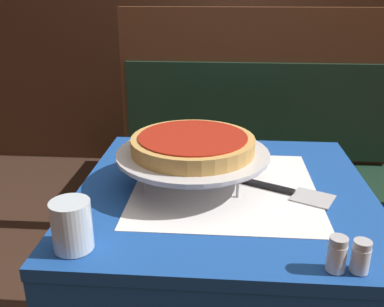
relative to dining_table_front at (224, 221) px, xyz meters
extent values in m
cube|color=#194799|center=(0.00, 0.00, 0.09)|extent=(0.79, 0.79, 0.03)
cube|color=white|center=(0.00, 0.00, 0.10)|extent=(0.49, 0.49, 0.00)
cube|color=#194799|center=(0.00, 0.00, 0.01)|extent=(0.79, 0.79, 0.13)
cube|color=#4C331E|center=(-0.36, 0.36, -0.30)|extent=(0.05, 0.05, 0.74)
cube|color=#4C331E|center=(0.36, 0.36, -0.30)|extent=(0.05, 0.05, 0.74)
cube|color=beige|center=(0.08, 1.64, 0.09)|extent=(0.73, 0.73, 0.03)
cube|color=white|center=(0.08, 1.64, 0.11)|extent=(0.45, 0.45, 0.00)
cube|color=beige|center=(0.08, 1.64, 0.01)|extent=(0.72, 0.72, 0.14)
cube|color=#4C331E|center=(-0.25, 1.31, -0.29)|extent=(0.05, 0.05, 0.75)
cube|color=#4C331E|center=(0.41, 1.31, -0.29)|extent=(0.05, 0.05, 0.75)
cube|color=#4C331E|center=(-0.25, 1.97, -0.29)|extent=(0.05, 0.05, 0.75)
cube|color=#4C331E|center=(0.41, 1.97, -0.29)|extent=(0.05, 0.05, 0.75)
cube|color=brown|center=(0.16, 0.82, -0.47)|extent=(1.36, 0.48, 0.39)
cube|color=#193323|center=(0.16, 0.82, -0.25)|extent=(1.33, 0.47, 0.06)
cube|color=brown|center=(0.16, 1.03, 0.16)|extent=(1.36, 0.06, 0.75)
cube|color=#193323|center=(0.16, 0.99, 0.04)|extent=(1.30, 0.02, 0.48)
cube|color=#4C2D1E|center=(0.00, 2.09, 0.53)|extent=(6.00, 0.04, 2.40)
cylinder|color=#ADADB2|center=(-0.09, 0.15, 0.15)|extent=(0.01, 0.01, 0.08)
cylinder|color=#ADADB2|center=(-0.21, -0.06, 0.15)|extent=(0.01, 0.01, 0.08)
cylinder|color=#ADADB2|center=(0.03, -0.06, 0.15)|extent=(0.01, 0.01, 0.08)
cylinder|color=#ADADB2|center=(-0.09, 0.01, 0.18)|extent=(0.28, 0.28, 0.01)
cylinder|color=silver|center=(-0.09, 0.01, 0.19)|extent=(0.40, 0.40, 0.01)
cylinder|color=silver|center=(-0.09, 0.01, 0.20)|extent=(0.41, 0.41, 0.01)
cylinder|color=tan|center=(-0.09, 0.01, 0.22)|extent=(0.33, 0.33, 0.04)
cylinder|color=#A82314|center=(-0.09, 0.01, 0.24)|extent=(0.29, 0.29, 0.01)
cube|color=#BCBCC1|center=(0.23, -0.05, 0.11)|extent=(0.13, 0.12, 0.00)
cube|color=black|center=(0.12, 0.00, 0.11)|extent=(0.14, 0.09, 0.01)
cylinder|color=silver|center=(-0.31, -0.32, 0.16)|extent=(0.08, 0.08, 0.11)
cylinder|color=silver|center=(0.21, -0.35, 0.13)|extent=(0.04, 0.04, 0.06)
cylinder|color=#B7B7BC|center=(0.21, -0.35, 0.17)|extent=(0.04, 0.04, 0.02)
cylinder|color=silver|center=(0.26, -0.35, 0.13)|extent=(0.04, 0.04, 0.05)
cylinder|color=#B7B7BC|center=(0.26, -0.35, 0.16)|extent=(0.03, 0.03, 0.01)
cube|color=black|center=(0.12, 1.58, 0.13)|extent=(0.13, 0.13, 0.03)
cylinder|color=black|center=(0.12, 1.58, 0.22)|extent=(0.01, 0.01, 0.15)
cylinder|color=white|center=(0.12, 1.62, 0.20)|extent=(0.04, 0.04, 0.12)
cylinder|color=#99194C|center=(0.12, 1.54, 0.20)|extent=(0.04, 0.04, 0.12)
camera|label=1|loc=(-0.01, -1.06, 0.61)|focal=40.00mm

